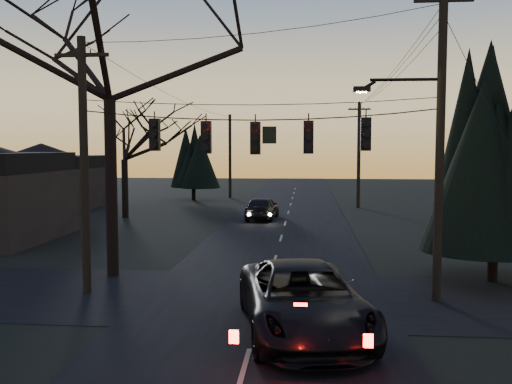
# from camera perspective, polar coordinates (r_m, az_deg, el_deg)

# --- Properties ---
(main_road) EXTENTS (8.00, 120.00, 0.02)m
(main_road) POSITION_cam_1_polar(r_m,az_deg,el_deg) (28.75, 2.34, -5.27)
(main_road) COLOR black
(main_road) RESTS_ON ground
(cross_road) EXTENTS (60.00, 7.00, 0.02)m
(cross_road) POSITION_cam_1_polar(r_m,az_deg,el_deg) (18.99, 0.86, -10.42)
(cross_road) COLOR black
(cross_road) RESTS_ON ground
(utility_pole_right) EXTENTS (5.00, 0.30, 10.00)m
(utility_pole_right) POSITION_cam_1_polar(r_m,az_deg,el_deg) (19.40, 17.56, -10.34)
(utility_pole_right) COLOR black
(utility_pole_right) RESTS_ON ground
(utility_pole_left) EXTENTS (1.80, 0.30, 8.50)m
(utility_pole_left) POSITION_cam_1_polar(r_m,az_deg,el_deg) (20.32, -16.52, -9.63)
(utility_pole_left) COLOR black
(utility_pole_left) RESTS_ON ground
(utility_pole_far_r) EXTENTS (1.80, 0.30, 8.50)m
(utility_pole_far_r) POSITION_cam_1_polar(r_m,az_deg,el_deg) (46.74, 10.17, -1.56)
(utility_pole_far_r) COLOR black
(utility_pole_far_r) RESTS_ON ground
(utility_pole_far_l) EXTENTS (0.30, 0.30, 8.00)m
(utility_pole_far_l) POSITION_cam_1_polar(r_m,az_deg,el_deg) (55.02, -2.60, -0.58)
(utility_pole_far_l) COLOR black
(utility_pole_far_l) RESTS_ON ground
(span_signal_assembly) EXTENTS (11.50, 0.44, 1.57)m
(span_signal_assembly) POSITION_cam_1_polar(r_m,az_deg,el_deg) (18.37, 0.12, 5.62)
(span_signal_assembly) COLOR black
(span_signal_assembly) RESTS_ON ground
(bare_tree_left) EXTENTS (11.18, 11.18, 13.32)m
(bare_tree_left) POSITION_cam_1_polar(r_m,az_deg,el_deg) (22.53, -14.57, 15.68)
(bare_tree_left) COLOR black
(bare_tree_left) RESTS_ON ground
(evergreen_right) EXTENTS (4.75, 4.75, 7.77)m
(evergreen_right) POSITION_cam_1_polar(r_m,az_deg,el_deg) (22.27, 22.88, 3.07)
(evergreen_right) COLOR black
(evergreen_right) RESTS_ON ground
(bare_tree_dist) EXTENTS (7.36, 7.36, 8.09)m
(bare_tree_dist) POSITION_cam_1_polar(r_m,az_deg,el_deg) (40.31, -13.06, 5.48)
(bare_tree_dist) COLOR black
(bare_tree_dist) RESTS_ON ground
(evergreen_dist) EXTENTS (3.80, 3.80, 6.41)m
(evergreen_dist) POSITION_cam_1_polar(r_m,az_deg,el_deg) (52.73, -6.29, 3.31)
(evergreen_dist) COLOR black
(evergreen_dist) RESTS_ON ground
(house_left_far) EXTENTS (9.00, 7.00, 5.20)m
(house_left_far) POSITION_cam_1_polar(r_m,az_deg,el_deg) (49.23, -20.62, 1.56)
(house_left_far) COLOR black
(house_left_far) RESTS_ON ground
(suv_near) EXTENTS (4.12, 6.92, 1.80)m
(suv_near) POSITION_cam_1_polar(r_m,az_deg,el_deg) (15.23, 4.74, -10.74)
(suv_near) COLOR black
(suv_near) RESTS_ON ground
(sedan_oncoming_a) EXTENTS (2.25, 4.75, 1.57)m
(sedan_oncoming_a) POSITION_cam_1_polar(r_m,az_deg,el_deg) (38.47, 0.62, -1.61)
(sedan_oncoming_a) COLOR black
(sedan_oncoming_a) RESTS_ON ground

